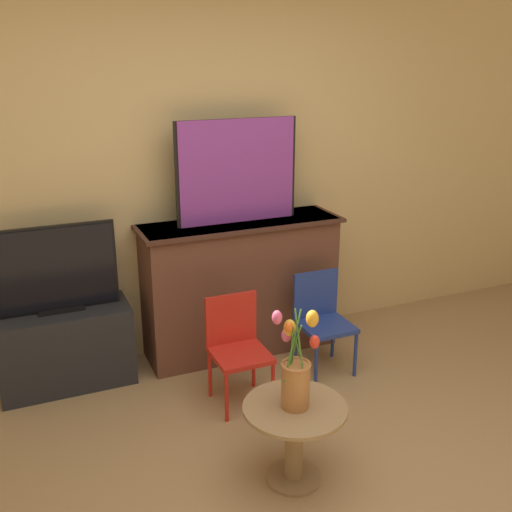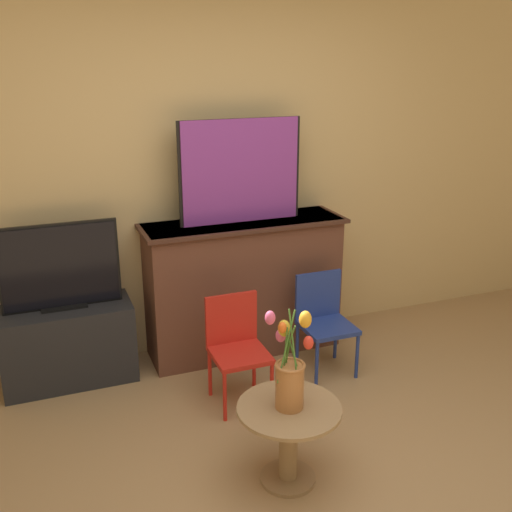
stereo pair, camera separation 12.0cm
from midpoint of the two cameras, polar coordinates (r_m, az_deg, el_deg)
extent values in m
cube|color=tan|center=(4.19, -4.40, 8.82)|extent=(8.00, 0.06, 2.70)
cube|color=brown|center=(4.28, -0.39, -2.95)|extent=(1.36, 0.41, 0.97)
cube|color=#43271C|center=(4.12, -0.35, 3.13)|extent=(1.42, 0.45, 0.02)
cube|color=black|center=(4.05, -0.64, 8.09)|extent=(0.86, 0.02, 0.69)
cube|color=purple|center=(4.04, -0.59, 8.06)|extent=(0.82, 0.02, 0.69)
cube|color=#232326|center=(4.13, -16.64, -8.04)|extent=(0.84, 0.39, 0.52)
cube|color=black|center=(4.02, -17.00, -4.61)|extent=(0.28, 0.12, 0.01)
cube|color=black|center=(3.94, -17.38, -0.94)|extent=(0.74, 0.02, 0.56)
cube|color=black|center=(3.93, -17.37, -0.98)|extent=(0.71, 0.02, 0.53)
cylinder|color=red|center=(3.61, -2.01, -13.28)|extent=(0.02, 0.02, 0.32)
cylinder|color=red|center=(3.70, 2.46, -12.38)|extent=(0.02, 0.02, 0.32)
cylinder|color=red|center=(3.85, -3.51, -11.05)|extent=(0.02, 0.02, 0.32)
cylinder|color=red|center=(3.94, 0.70, -10.29)|extent=(0.02, 0.02, 0.32)
cube|color=red|center=(3.68, -0.60, -9.39)|extent=(0.33, 0.33, 0.03)
cube|color=red|center=(3.73, -1.45, -5.95)|extent=(0.33, 0.02, 0.32)
cylinder|color=navy|center=(3.96, 6.68, -10.23)|extent=(0.02, 0.02, 0.32)
cylinder|color=navy|center=(4.10, 10.44, -9.39)|extent=(0.02, 0.02, 0.32)
cylinder|color=navy|center=(4.19, 4.77, -8.41)|extent=(0.02, 0.02, 0.32)
cylinder|color=navy|center=(4.32, 8.37, -7.69)|extent=(0.02, 0.02, 0.32)
cube|color=navy|center=(4.06, 7.67, -6.73)|extent=(0.33, 0.33, 0.03)
cube|color=navy|center=(4.11, 6.75, -3.66)|extent=(0.33, 0.02, 0.32)
cylinder|color=#99754C|center=(3.27, 4.15, -20.32)|extent=(0.29, 0.29, 0.02)
cylinder|color=#99754C|center=(3.16, 4.24, -17.57)|extent=(0.09, 0.09, 0.41)
cylinder|color=#99754C|center=(3.03, 4.34, -14.29)|extent=(0.52, 0.52, 0.02)
cylinder|color=#AD6B38|center=(2.97, 4.40, -12.27)|extent=(0.14, 0.14, 0.23)
torus|color=#AD6B38|center=(2.91, 4.46, -10.34)|extent=(0.15, 0.15, 0.02)
cylinder|color=#477A2D|center=(2.88, 4.00, -9.32)|extent=(0.02, 0.01, 0.28)
ellipsoid|color=orange|center=(2.81, 3.75, -6.83)|extent=(0.04, 0.04, 0.06)
cylinder|color=#477A2D|center=(2.84, 4.81, -8.68)|extent=(0.02, 0.09, 0.36)
ellipsoid|color=orange|center=(2.71, 5.99, -6.03)|extent=(0.06, 0.06, 0.08)
cylinder|color=#477A2D|center=(2.85, 4.11, -8.64)|extent=(0.10, 0.03, 0.36)
ellipsoid|color=#E0517A|center=(2.72, 2.62, -5.90)|extent=(0.05, 0.05, 0.07)
cylinder|color=#477A2D|center=(2.89, 4.13, -8.92)|extent=(0.05, 0.10, 0.29)
ellipsoid|color=orange|center=(2.89, 2.66, -5.89)|extent=(0.04, 0.04, 0.05)
cylinder|color=#477A2D|center=(2.90, 4.18, -9.33)|extent=(0.01, 0.04, 0.25)
ellipsoid|color=gold|center=(2.87, 3.89, -6.89)|extent=(0.06, 0.06, 0.08)
cylinder|color=#477A2D|center=(2.91, 4.13, -9.69)|extent=(0.02, 0.05, 0.21)
ellipsoid|color=#E0517A|center=(2.89, 3.56, -7.57)|extent=(0.05, 0.05, 0.07)
cylinder|color=#477A2D|center=(2.89, 4.96, -9.88)|extent=(0.06, 0.04, 0.21)
ellipsoid|color=red|center=(2.84, 6.25, -8.22)|extent=(0.05, 0.05, 0.07)
camera|label=1|loc=(0.06, -89.03, 0.33)|focal=42.00mm
camera|label=2|loc=(0.06, 90.97, -0.33)|focal=42.00mm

